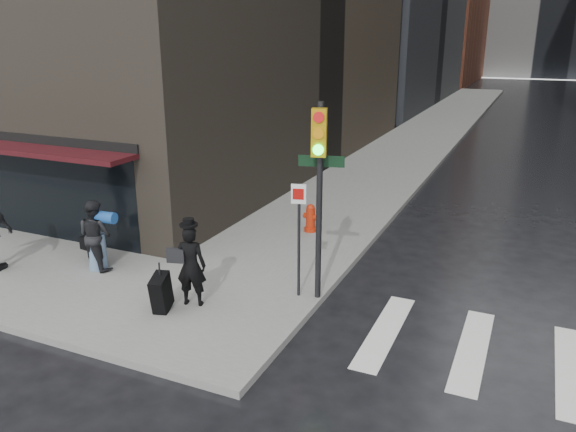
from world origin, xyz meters
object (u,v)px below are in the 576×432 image
object	(u,v)px
fire_hydrant	(311,219)
man_overcoat	(185,270)
man_jeans	(95,235)
traffic_light	(317,177)

from	to	relation	value
fire_hydrant	man_overcoat	bearing A→B (deg)	-96.59
man_overcoat	fire_hydrant	size ratio (longest dim) A/B	2.37
man_overcoat	fire_hydrant	xyz separation A→B (m)	(0.60, 5.20, -0.43)
man_jeans	fire_hydrant	bearing A→B (deg)	-122.05
traffic_light	man_overcoat	bearing A→B (deg)	-163.28
traffic_light	fire_hydrant	distance (m)	4.76
man_jeans	fire_hydrant	distance (m)	5.71
man_overcoat	fire_hydrant	bearing A→B (deg)	-112.34
traffic_light	fire_hydrant	size ratio (longest dim) A/B	5.15
traffic_light	fire_hydrant	xyz separation A→B (m)	(-1.66, 3.85, -2.25)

